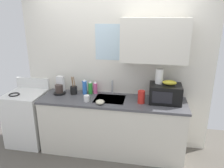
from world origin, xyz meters
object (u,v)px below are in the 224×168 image
object	(u,v)px
microwave	(165,93)
banana_bunch	(170,83)
stove_range	(28,117)
dish_soap_bottle_green	(90,88)
coffee_maker	(60,87)
mug_white	(87,98)
paper_towel_roll	(159,76)
small_bowl	(100,102)
utensil_crock	(74,90)
dish_soap_bottle_blue	(85,87)
dish_soap_bottle_pink	(95,88)
cereal_canister	(141,97)

from	to	relation	value
microwave	banana_bunch	distance (m)	0.18
stove_range	dish_soap_bottle_green	distance (m)	1.21
coffee_maker	mug_white	bearing A→B (deg)	-25.31
microwave	banana_bunch	xyz separation A→B (m)	(0.05, 0.00, 0.17)
paper_towel_roll	small_bowl	distance (m)	0.94
banana_bunch	small_bowl	world-z (taller)	banana_bunch
paper_towel_roll	utensil_crock	xyz separation A→B (m)	(-1.34, 0.02, -0.31)
dish_soap_bottle_green	mug_white	bearing A→B (deg)	-83.84
microwave	dish_soap_bottle_blue	size ratio (longest dim) A/B	1.81
paper_towel_roll	mug_white	world-z (taller)	paper_towel_roll
stove_range	coffee_maker	size ratio (longest dim) A/B	3.86
stove_range	dish_soap_bottle_pink	distance (m)	1.28
banana_bunch	coffee_maker	xyz separation A→B (m)	(-1.72, 0.06, -0.20)
dish_soap_bottle_pink	dish_soap_bottle_green	bearing A→B (deg)	-159.18
stove_range	paper_towel_roll	distance (m)	2.30
microwave	coffee_maker	world-z (taller)	coffee_maker
utensil_crock	dish_soap_bottle_blue	bearing A→B (deg)	12.54
cereal_canister	dish_soap_bottle_blue	bearing A→B (deg)	167.28
paper_towel_roll	coffee_maker	world-z (taller)	paper_towel_roll
stove_range	coffee_maker	xyz separation A→B (m)	(0.58, 0.10, 0.55)
coffee_maker	mug_white	xyz separation A→B (m)	(0.53, -0.25, -0.06)
banana_bunch	dish_soap_bottle_green	bearing A→B (deg)	173.49
coffee_maker	dish_soap_bottle_pink	distance (m)	0.58
paper_towel_roll	dish_soap_bottle_green	xyz separation A→B (m)	(-1.08, 0.09, -0.28)
microwave	small_bowl	bearing A→B (deg)	-164.93
paper_towel_roll	dish_soap_bottle_blue	bearing A→B (deg)	177.12
stove_range	paper_towel_roll	xyz separation A→B (m)	(2.15, 0.10, 0.82)
microwave	utensil_crock	distance (m)	1.44
cereal_canister	small_bowl	size ratio (longest dim) A/B	1.45
cereal_canister	small_bowl	distance (m)	0.61
mug_white	microwave	bearing A→B (deg)	9.37
utensil_crock	coffee_maker	bearing A→B (deg)	-177.15
banana_bunch	dish_soap_bottle_pink	distance (m)	1.18
microwave	coffee_maker	xyz separation A→B (m)	(-1.67, 0.06, -0.03)
dish_soap_bottle_pink	banana_bunch	bearing A→B (deg)	-8.34
coffee_maker	stove_range	bearing A→B (deg)	-169.76
dish_soap_bottle_green	stove_range	bearing A→B (deg)	-170.10
dish_soap_bottle_green	mug_white	distance (m)	0.34
dish_soap_bottle_pink	mug_white	distance (m)	0.36
microwave	dish_soap_bottle_green	distance (m)	1.19
small_bowl	paper_towel_roll	bearing A→B (deg)	20.03
small_bowl	coffee_maker	bearing A→B (deg)	157.52
dish_soap_bottle_blue	dish_soap_bottle_pink	bearing A→B (deg)	20.61
microwave	cereal_canister	world-z (taller)	microwave
stove_range	dish_soap_bottle_green	xyz separation A→B (m)	(1.07, 0.19, 0.54)
dish_soap_bottle_green	cereal_canister	bearing A→B (deg)	-15.99
paper_towel_roll	dish_soap_bottle_pink	bearing A→B (deg)	173.23
paper_towel_roll	utensil_crock	bearing A→B (deg)	179.15
stove_range	mug_white	bearing A→B (deg)	-7.40
stove_range	dish_soap_bottle_pink	size ratio (longest dim) A/B	5.16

